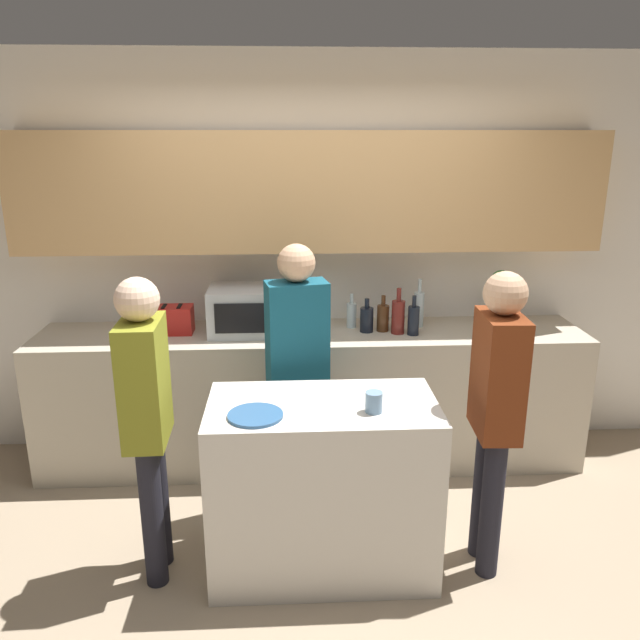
{
  "coord_description": "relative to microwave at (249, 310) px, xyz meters",
  "views": [
    {
      "loc": [
        -0.15,
        -2.51,
        2.19
      ],
      "look_at": [
        0.01,
        0.53,
        1.27
      ],
      "focal_mm": 35.0,
      "sensor_mm": 36.0,
      "label": 1
    }
  ],
  "objects": [
    {
      "name": "ground_plane",
      "position": [
        0.41,
        -1.42,
        -1.07
      ],
      "size": [
        14.0,
        14.0,
        0.0
      ],
      "primitive_type": "plane",
      "color": "gray"
    },
    {
      "name": "back_wall",
      "position": [
        0.41,
        0.24,
        0.46
      ],
      "size": [
        6.4,
        0.4,
        2.7
      ],
      "color": "silver",
      "rests_on": "ground_plane"
    },
    {
      "name": "back_counter",
      "position": [
        0.41,
        -0.03,
        -0.61
      ],
      "size": [
        3.6,
        0.62,
        0.92
      ],
      "color": "#B7AD99",
      "rests_on": "ground_plane"
    },
    {
      "name": "kitchen_island",
      "position": [
        0.42,
        -1.15,
        -0.61
      ],
      "size": [
        1.13,
        0.6,
        0.92
      ],
      "color": "beige",
      "rests_on": "ground_plane"
    },
    {
      "name": "microwave",
      "position": [
        0.0,
        0.0,
        0.0
      ],
      "size": [
        0.52,
        0.39,
        0.3
      ],
      "color": "#B7BABC",
      "rests_on": "back_counter"
    },
    {
      "name": "toaster",
      "position": [
        -0.5,
        0.0,
        -0.06
      ],
      "size": [
        0.26,
        0.16,
        0.18
      ],
      "color": "#B21E19",
      "rests_on": "back_counter"
    },
    {
      "name": "potted_plant",
      "position": [
        1.66,
        0.0,
        0.05
      ],
      "size": [
        0.14,
        0.14,
        0.39
      ],
      "color": "#333D4C",
      "rests_on": "back_counter"
    },
    {
      "name": "bottle_0",
      "position": [
        0.68,
        0.06,
        -0.06
      ],
      "size": [
        0.07,
        0.07,
        0.23
      ],
      "color": "silver",
      "rests_on": "back_counter"
    },
    {
      "name": "bottle_1",
      "position": [
        0.77,
        -0.04,
        -0.06
      ],
      "size": [
        0.09,
        0.09,
        0.22
      ],
      "color": "black",
      "rests_on": "back_counter"
    },
    {
      "name": "bottle_2",
      "position": [
        0.88,
        -0.03,
        -0.06
      ],
      "size": [
        0.08,
        0.08,
        0.24
      ],
      "color": "#472814",
      "rests_on": "back_counter"
    },
    {
      "name": "bottle_3",
      "position": [
        0.97,
        -0.08,
        -0.03
      ],
      "size": [
        0.09,
        0.09,
        0.3
      ],
      "color": "maroon",
      "rests_on": "back_counter"
    },
    {
      "name": "bottle_4",
      "position": [
        1.06,
        -0.12,
        -0.05
      ],
      "size": [
        0.07,
        0.07,
        0.26
      ],
      "color": "black",
      "rests_on": "back_counter"
    },
    {
      "name": "bottle_5",
      "position": [
        1.13,
        0.06,
        -0.02
      ],
      "size": [
        0.07,
        0.07,
        0.33
      ],
      "color": "silver",
      "rests_on": "back_counter"
    },
    {
      "name": "plate_on_island",
      "position": [
        0.09,
        -1.28,
        -0.15
      ],
      "size": [
        0.26,
        0.26,
        0.01
      ],
      "color": "#2D5684",
      "rests_on": "kitchen_island"
    },
    {
      "name": "cup_0",
      "position": [
        0.65,
        -1.26,
        -0.1
      ],
      "size": [
        0.08,
        0.08,
        0.1
      ],
      "color": "#6385A4",
      "rests_on": "kitchen_island"
    },
    {
      "name": "person_left",
      "position": [
        0.3,
        -0.59,
        -0.12
      ],
      "size": [
        0.37,
        0.25,
        1.61
      ],
      "rotation": [
        0.0,
        0.0,
        -2.94
      ],
      "color": "black",
      "rests_on": "ground_plane"
    },
    {
      "name": "person_center",
      "position": [
        1.26,
        -1.19,
        -0.14
      ],
      "size": [
        0.21,
        0.35,
        1.58
      ],
      "rotation": [
        0.0,
        0.0,
        1.52
      ],
      "color": "black",
      "rests_on": "ground_plane"
    },
    {
      "name": "person_right",
      "position": [
        -0.43,
        -1.17,
        -0.15
      ],
      "size": [
        0.21,
        0.34,
        1.57
      ],
      "rotation": [
        0.0,
        0.0,
        -1.55
      ],
      "color": "black",
      "rests_on": "ground_plane"
    }
  ]
}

